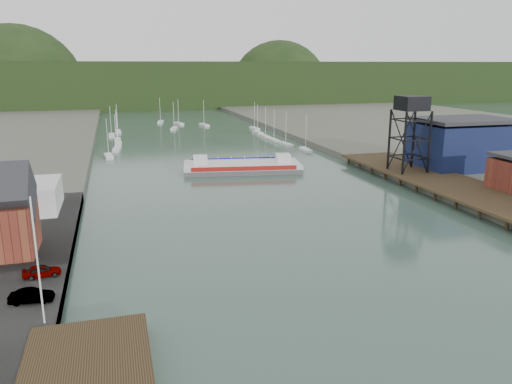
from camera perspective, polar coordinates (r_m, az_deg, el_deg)
ground at (r=49.92m, az=18.28°, el=-15.95°), size 600.00×600.00×0.00m
east_pier at (r=104.14m, az=21.58°, el=0.79°), size 14.00×70.00×2.45m
white_shed at (r=89.44m, az=-27.26°, el=-0.65°), size 18.00×12.00×4.50m
flagpole at (r=48.71m, az=-23.70°, el=-7.33°), size 0.16×0.16×12.00m
lift_tower at (r=111.41m, az=17.36°, el=9.16°), size 6.50×6.50×16.00m
blue_shed at (r=122.73m, az=22.46°, el=5.10°), size 20.50×14.50×11.30m
marina_sailboats at (r=177.07m, az=-7.45°, el=6.42°), size 57.71×92.65×0.90m
distant_hills at (r=337.38m, az=-12.47°, el=11.68°), size 500.00×120.00×80.00m
chain_ferry at (r=118.09m, az=-1.59°, el=2.94°), size 28.59×14.99×3.92m
car_west_a at (r=61.08m, az=-23.28°, el=-8.28°), size 4.18×2.02×1.38m
car_west_b at (r=55.29m, az=-24.29°, el=-10.78°), size 4.29×1.78×1.38m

